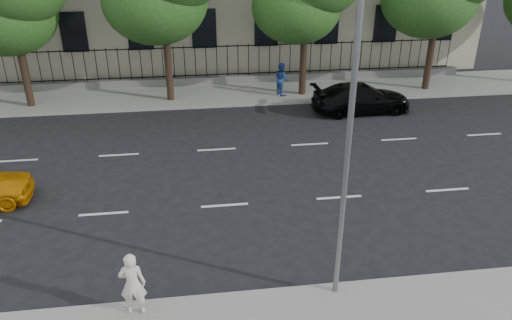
{
  "coord_description": "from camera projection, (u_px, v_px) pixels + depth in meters",
  "views": [
    {
      "loc": [
        -0.85,
        -11.99,
        8.9
      ],
      "look_at": [
        1.14,
        3.0,
        1.4
      ],
      "focal_mm": 35.0,
      "sensor_mm": 36.0,
      "label": 1
    }
  ],
  "objects": [
    {
      "name": "street_light",
      "position": [
        344.0,
        100.0,
        11.13
      ],
      "size": [
        0.25,
        3.32,
        8.05
      ],
      "color": "slate",
      "rests_on": "near_sidewalk"
    },
    {
      "name": "iron_fence",
      "position": [
        207.0,
        75.0,
        28.35
      ],
      "size": [
        30.0,
        0.5,
        2.2
      ],
      "color": "slate",
      "rests_on": "far_sidewalk"
    },
    {
      "name": "far_sidewalk",
      "position": [
        209.0,
        94.0,
        27.1
      ],
      "size": [
        60.0,
        4.0,
        0.15
      ],
      "primitive_type": "cube",
      "color": "gray",
      "rests_on": "ground"
    },
    {
      "name": "woman_near",
      "position": [
        133.0,
        284.0,
        11.82
      ],
      "size": [
        0.64,
        0.43,
        1.72
      ],
      "primitive_type": "imported",
      "rotation": [
        0.0,
        0.0,
        3.11
      ],
      "color": "silver",
      "rests_on": "near_sidewalk"
    },
    {
      "name": "pedestrian_far",
      "position": [
        281.0,
        79.0,
        26.45
      ],
      "size": [
        0.89,
        1.01,
        1.73
      ],
      "primitive_type": "imported",
      "rotation": [
        0.0,
        0.0,
        1.9
      ],
      "color": "navy",
      "rests_on": "far_sidewalk"
    },
    {
      "name": "ground",
      "position": [
        231.0,
        250.0,
        14.7
      ],
      "size": [
        120.0,
        120.0,
        0.0
      ],
      "primitive_type": "plane",
      "color": "black",
      "rests_on": "ground"
    },
    {
      "name": "black_sedan",
      "position": [
        361.0,
        98.0,
        24.62
      ],
      "size": [
        4.96,
        2.17,
        1.42
      ],
      "primitive_type": "imported",
      "rotation": [
        0.0,
        0.0,
        1.61
      ],
      "color": "black",
      "rests_on": "ground"
    },
    {
      "name": "lane_markings",
      "position": [
        220.0,
        174.0,
        18.91
      ],
      "size": [
        49.6,
        4.62,
        0.01
      ],
      "primitive_type": null,
      "color": "silver",
      "rests_on": "ground"
    }
  ]
}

